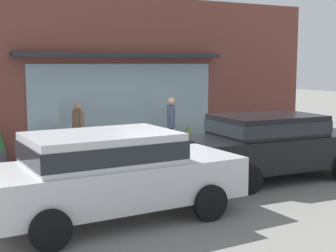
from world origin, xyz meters
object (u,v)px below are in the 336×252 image
(parked_car_black, at_px, (272,142))
(potted_plant_by_entrance, at_px, (232,129))
(potted_plant_doorstep, at_px, (188,137))
(pedestrian_passerby, at_px, (78,127))
(parked_car_silver, at_px, (110,170))
(potted_plant_window_left, at_px, (254,126))
(potted_plant_near_hydrant, at_px, (137,144))
(pedestrian_with_handbag, at_px, (171,122))
(fire_hydrant, at_px, (155,147))
(potted_plant_trailing_edge, at_px, (114,141))

(parked_car_black, bearing_deg, potted_plant_by_entrance, 68.45)
(potted_plant_doorstep, bearing_deg, pedestrian_passerby, -175.12)
(potted_plant_doorstep, bearing_deg, parked_car_silver, -131.09)
(parked_car_black, height_order, potted_plant_window_left, parked_car_black)
(pedestrian_passerby, bearing_deg, parked_car_black, -149.56)
(potted_plant_near_hydrant, height_order, potted_plant_window_left, potted_plant_window_left)
(parked_car_black, distance_m, potted_plant_window_left, 5.66)
(pedestrian_with_handbag, bearing_deg, potted_plant_window_left, -52.51)
(pedestrian_with_handbag, height_order, parked_car_black, pedestrian_with_handbag)
(potted_plant_near_hydrant, height_order, potted_plant_doorstep, potted_plant_doorstep)
(pedestrian_with_handbag, xyz_separation_m, potted_plant_window_left, (3.93, 1.10, -0.49))
(fire_hydrant, distance_m, pedestrian_passerby, 2.22)
(parked_car_silver, bearing_deg, pedestrian_with_handbag, 49.54)
(fire_hydrant, xyz_separation_m, potted_plant_window_left, (4.80, 1.77, 0.09))
(potted_plant_by_entrance, xyz_separation_m, potted_plant_window_left, (1.16, 0.29, -0.01))
(potted_plant_near_hydrant, bearing_deg, pedestrian_with_handbag, -57.01)
(potted_plant_trailing_edge, bearing_deg, potted_plant_doorstep, 1.72)
(potted_plant_near_hydrant, distance_m, potted_plant_window_left, 4.59)
(pedestrian_with_handbag, height_order, pedestrian_passerby, pedestrian_with_handbag)
(pedestrian_with_handbag, distance_m, pedestrian_passerby, 2.70)
(fire_hydrant, relative_size, potted_plant_doorstep, 1.08)
(pedestrian_with_handbag, xyz_separation_m, pedestrian_passerby, (-2.65, 0.53, -0.04))
(fire_hydrant, height_order, potted_plant_by_entrance, potted_plant_by_entrance)
(potted_plant_window_left, bearing_deg, potted_plant_doorstep, -174.91)
(pedestrian_passerby, relative_size, parked_car_black, 0.37)
(fire_hydrant, xyz_separation_m, potted_plant_near_hydrant, (0.22, 1.66, -0.16))
(fire_hydrant, relative_size, potted_plant_window_left, 0.93)
(parked_car_silver, relative_size, potted_plant_doorstep, 5.82)
(pedestrian_with_handbag, relative_size, potted_plant_by_entrance, 1.58)
(parked_car_silver, height_order, potted_plant_by_entrance, parked_car_silver)
(potted_plant_window_left, bearing_deg, parked_car_silver, -143.06)
(pedestrian_with_handbag, distance_m, potted_plant_doorstep, 1.52)
(parked_car_black, relative_size, potted_plant_near_hydrant, 8.06)
(potted_plant_window_left, bearing_deg, fire_hydrant, -159.74)
(pedestrian_with_handbag, bearing_deg, potted_plant_doorstep, -30.02)
(pedestrian_passerby, height_order, parked_car_silver, pedestrian_passerby)
(pedestrian_with_handbag, bearing_deg, potted_plant_trailing_edge, 84.80)
(pedestrian_with_handbag, height_order, potted_plant_window_left, pedestrian_with_handbag)
(parked_car_black, distance_m, potted_plant_by_entrance, 4.84)
(parked_car_silver, relative_size, potted_plant_near_hydrant, 8.37)
(pedestrian_with_handbag, relative_size, potted_plant_window_left, 1.89)
(fire_hydrant, distance_m, potted_plant_window_left, 5.12)
(potted_plant_near_hydrant, relative_size, potted_plant_doorstep, 0.70)
(pedestrian_passerby, xyz_separation_m, potted_plant_trailing_edge, (1.14, 0.24, -0.54))
(pedestrian_passerby, height_order, parked_car_black, pedestrian_passerby)
(potted_plant_near_hydrant, bearing_deg, potted_plant_by_entrance, -2.98)
(fire_hydrant, bearing_deg, potted_plant_near_hydrant, 82.38)
(fire_hydrant, relative_size, parked_car_silver, 0.19)
(fire_hydrant, height_order, pedestrian_with_handbag, pedestrian_with_handbag)
(parked_car_black, xyz_separation_m, potted_plant_doorstep, (0.30, 4.43, -0.50))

